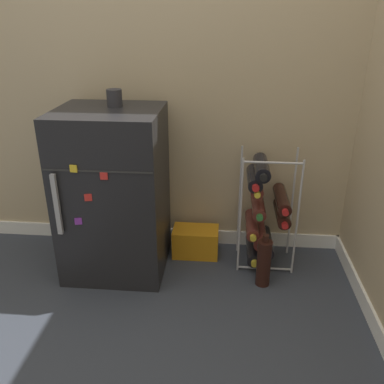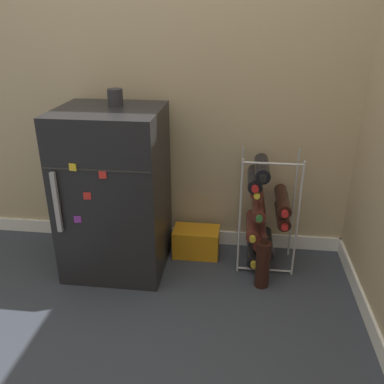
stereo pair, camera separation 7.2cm
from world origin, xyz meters
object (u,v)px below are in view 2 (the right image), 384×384
object	(u,v)px
soda_box	(196,242)
fridge_top_cup	(115,98)
loose_bottle_floor	(263,264)
mini_fridge	(114,192)
wine_rack	(263,212)

from	to	relation	value
soda_box	fridge_top_cup	xyz separation A→B (m)	(-0.42, -0.09, 0.88)
fridge_top_cup	loose_bottle_floor	xyz separation A→B (m)	(0.81, -0.18, -0.83)
mini_fridge	wine_rack	distance (m)	0.84
wine_rack	fridge_top_cup	xyz separation A→B (m)	(-0.80, -0.04, 0.64)
mini_fridge	wine_rack	xyz separation A→B (m)	(0.82, 0.11, -0.13)
wine_rack	fridge_top_cup	distance (m)	1.02
fridge_top_cup	wine_rack	bearing A→B (deg)	3.02
wine_rack	loose_bottle_floor	distance (m)	0.30
mini_fridge	loose_bottle_floor	bearing A→B (deg)	-7.81
mini_fridge	loose_bottle_floor	distance (m)	0.90
mini_fridge	soda_box	bearing A→B (deg)	19.90
wine_rack	soda_box	bearing A→B (deg)	172.74
wine_rack	fridge_top_cup	bearing A→B (deg)	-176.98
loose_bottle_floor	wine_rack	bearing A→B (deg)	91.33
wine_rack	loose_bottle_floor	world-z (taller)	wine_rack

